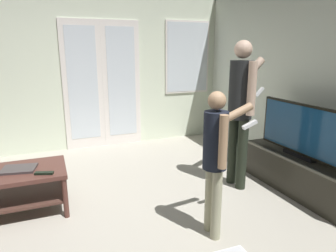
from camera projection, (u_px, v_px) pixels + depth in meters
The scene contains 9 objects.
ground_plane at pixel (101, 236), 2.66m from camera, with size 5.28×5.29×0.02m, color #ABA496.
wall_back_with_doors at pixel (74, 70), 4.73m from camera, with size 5.28×0.09×2.62m.
coffee_table at pixel (12, 183), 2.95m from camera, with size 1.01×0.61×0.44m.
tv_stand at pixel (297, 173), 3.48m from camera, with size 0.43×1.50×0.40m.
flat_screen_tv at pixel (301, 130), 3.36m from camera, with size 0.08×1.20×0.61m.
person_adult at pixel (241, 102), 3.41m from camera, with size 0.61×0.47×1.69m.
person_child at pixel (216, 152), 2.51m from camera, with size 0.58×0.34×1.27m.
laptop_closed at pixel (19, 169), 2.95m from camera, with size 0.31×0.23×0.02m, color #3A3334.
tv_remote_black at pixel (44, 173), 2.85m from camera, with size 0.17×0.05×0.02m, color black.
Camera 1 is at (-0.32, -2.39, 1.59)m, focal length 32.41 mm.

